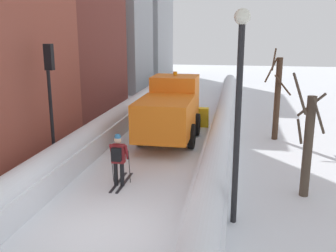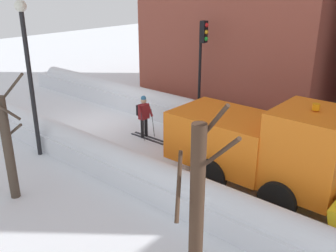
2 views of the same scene
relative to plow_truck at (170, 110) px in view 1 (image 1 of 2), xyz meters
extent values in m
plane|color=white|center=(-0.32, 1.43, -1.48)|extent=(80.00, 80.00, 0.00)
cube|color=white|center=(-3.01, 1.43, -1.07)|extent=(1.10, 36.00, 0.81)
cylinder|color=white|center=(-3.01, 1.43, -0.66)|extent=(0.90, 34.20, 0.90)
cube|color=white|center=(2.37, 1.43, -1.14)|extent=(1.10, 36.00, 0.67)
cylinder|color=white|center=(2.37, 1.43, -0.80)|extent=(0.90, 34.20, 0.90)
cube|color=#9EA0A5|center=(-8.65, 15.37, 4.93)|extent=(7.46, 6.55, 12.81)
cube|color=#9EA0A5|center=(-8.65, 24.93, 5.75)|extent=(7.63, 9.02, 14.46)
cube|color=orange|center=(0.00, -1.32, -0.08)|extent=(2.30, 3.40, 1.60)
cube|color=orange|center=(0.00, 1.38, 0.27)|extent=(2.20, 2.00, 2.30)
cube|color=black|center=(0.00, 2.34, 0.78)|extent=(1.85, 0.06, 1.01)
cube|color=yellow|center=(0.00, 2.73, -0.93)|extent=(3.20, 0.46, 1.13)
cylinder|color=orange|center=(0.00, 1.38, 1.54)|extent=(0.20, 0.20, 0.18)
cylinder|color=black|center=(-1.15, 1.08, -0.93)|extent=(0.25, 1.10, 1.10)
cylinder|color=black|center=(1.15, 1.08, -0.93)|extent=(0.25, 1.10, 1.10)
cylinder|color=black|center=(-1.15, -1.12, -0.93)|extent=(0.25, 1.10, 1.10)
cylinder|color=black|center=(1.15, -1.12, -0.93)|extent=(0.25, 1.10, 1.10)
cylinder|color=black|center=(-0.84, -5.74, -1.07)|extent=(0.14, 0.14, 0.82)
cylinder|color=black|center=(-0.62, -5.74, -1.07)|extent=(0.14, 0.14, 0.82)
cube|color=maroon|center=(-0.73, -5.74, -0.35)|extent=(0.42, 0.26, 0.62)
cube|color=black|center=(-0.73, -5.95, -0.32)|extent=(0.32, 0.16, 0.44)
sphere|color=tan|center=(-0.73, -5.74, 0.12)|extent=(0.24, 0.24, 0.24)
sphere|color=teal|center=(-0.73, -5.74, 0.22)|extent=(0.22, 0.22, 0.22)
cylinder|color=maroon|center=(-0.99, -5.64, -0.32)|extent=(0.09, 0.33, 0.56)
cylinder|color=maroon|center=(-0.47, -5.64, -0.32)|extent=(0.09, 0.33, 0.56)
cube|color=black|center=(-0.84, -5.49, -1.46)|extent=(0.09, 1.80, 0.03)
cube|color=black|center=(-0.62, -5.49, -1.46)|extent=(0.09, 1.80, 0.03)
cylinder|color=#262628|center=(-1.03, -5.52, -0.88)|extent=(0.02, 0.19, 1.19)
cylinder|color=#262628|center=(-0.43, -5.52, -0.88)|extent=(0.02, 0.19, 1.19)
cylinder|color=black|center=(-3.44, -4.91, 0.38)|extent=(0.12, 0.12, 3.72)
cube|color=black|center=(-3.44, -4.77, 2.70)|extent=(0.28, 0.24, 0.90)
sphere|color=red|center=(-3.44, -4.64, 2.98)|extent=(0.18, 0.18, 0.18)
sphere|color=gold|center=(-3.44, -4.64, 2.70)|extent=(0.18, 0.18, 0.18)
sphere|color=green|center=(-3.44, -4.64, 2.42)|extent=(0.18, 0.18, 0.18)
cylinder|color=black|center=(3.07, -7.57, 1.13)|extent=(0.16, 0.16, 5.21)
sphere|color=silver|center=(3.07, -7.57, 3.91)|extent=(0.40, 0.40, 0.40)
cylinder|color=#45382D|center=(5.24, -5.45, 0.11)|extent=(0.28, 0.28, 3.18)
cylinder|color=#45382D|center=(4.95, -5.46, 0.62)|extent=(0.10, 0.85, 0.60)
cylinder|color=#45382D|center=(5.42, -5.64, 1.17)|extent=(0.59, 0.61, 1.26)
cylinder|color=#45382D|center=(5.28, -5.19, 1.39)|extent=(0.81, 0.22, 0.81)
cylinder|color=#45382D|center=(4.84, -5.56, 1.80)|extent=(0.34, 1.19, 1.10)
cylinder|color=#3F2B1E|center=(4.90, 1.08, 0.46)|extent=(0.28, 0.28, 3.87)
cylinder|color=#3F2B1E|center=(4.65, 1.15, 2.31)|extent=(0.26, 0.80, 1.00)
cylinder|color=#3F2B1E|center=(5.08, 0.79, 1.16)|extent=(0.87, 0.63, 1.03)
cylinder|color=#3F2B1E|center=(4.56, 1.32, 1.80)|extent=(0.65, 1.08, 1.09)
camera|label=1|loc=(3.02, -17.22, 3.58)|focal=40.86mm
camera|label=2|loc=(9.83, 4.57, 4.65)|focal=40.36mm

